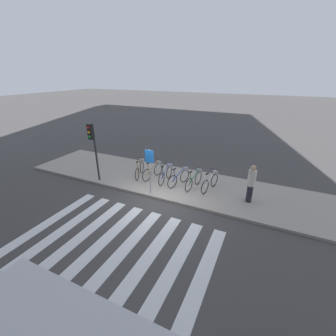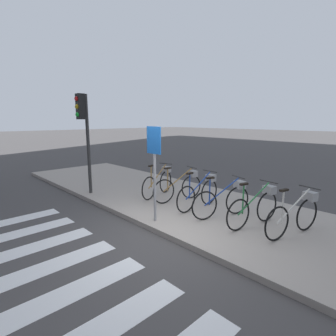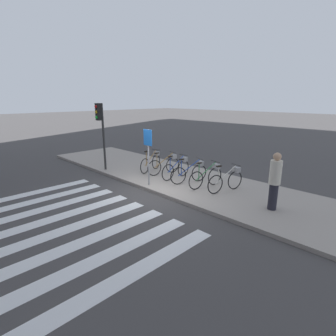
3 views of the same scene
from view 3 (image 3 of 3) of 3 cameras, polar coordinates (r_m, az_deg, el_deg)
name	(u,v)px [view 3 (image 3 of 3)]	position (r m, az deg, el deg)	size (l,w,h in m)	color
ground_plane	(153,193)	(9.75, -3.34, -5.49)	(120.00, 120.00, 0.00)	#423F3F
sidewalk	(186,181)	(11.00, 4.05, -2.76)	(17.20, 3.78, 0.12)	#9E9389
parked_bicycle_0	(152,161)	(12.16, -3.57, 1.45)	(0.60, 1.59, 1.01)	black
parked_bicycle_1	(165,164)	(11.64, -0.56, 0.86)	(0.51, 1.62, 1.01)	black
parked_bicycle_2	(177,168)	(11.04, 2.04, 0.07)	(0.46, 1.65, 1.01)	black
parked_bicycle_3	(191,172)	(10.47, 5.00, -0.82)	(0.65, 1.57, 1.01)	black
parked_bicycle_4	(208,175)	(10.04, 8.60, -1.62)	(0.48, 1.63, 1.01)	black
parked_bicycle_5	(227,179)	(9.71, 12.79, -2.41)	(0.55, 1.61, 1.01)	black
pedestrian	(275,180)	(8.40, 22.21, -2.43)	(0.34, 0.34, 1.76)	#23232D
traffic_light	(100,122)	(12.38, -14.50, 9.57)	(0.24, 0.40, 3.07)	#2D2D2D
sign_post	(148,148)	(9.91, -4.35, 4.42)	(0.44, 0.07, 2.16)	#99999E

